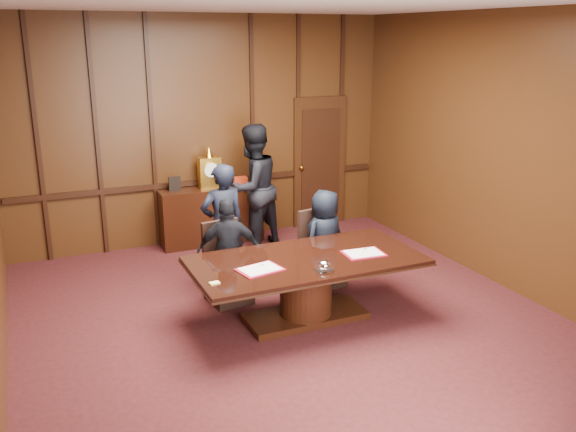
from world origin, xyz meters
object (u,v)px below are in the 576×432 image
object	(u,v)px
witness_left	(223,225)
witness_right	(253,188)
sideboard	(211,213)
signatory_right	(325,239)
signatory_left	(229,252)
conference_table	(306,279)

from	to	relation	value
witness_left	witness_right	world-z (taller)	witness_right
sideboard	signatory_right	world-z (taller)	sideboard
signatory_left	witness_left	size ratio (longest dim) A/B	0.82
conference_table	witness_right	bearing A→B (deg)	82.81
signatory_right	witness_right	xyz separation A→B (m)	(-0.33, 1.77, 0.31)
sideboard	signatory_right	distance (m)	2.44
conference_table	sideboard	bearing A→B (deg)	93.46
signatory_right	sideboard	bearing A→B (deg)	-87.22
witness_right	conference_table	bearing A→B (deg)	60.26
witness_left	conference_table	bearing A→B (deg)	105.59
conference_table	signatory_left	world-z (taller)	signatory_left
witness_right	witness_left	bearing A→B (deg)	31.29
signatory_left	witness_right	xyz separation A→B (m)	(0.97, 1.77, 0.30)
sideboard	conference_table	world-z (taller)	sideboard
signatory_right	witness_right	world-z (taller)	witness_right
sideboard	witness_right	size ratio (longest dim) A/B	0.83
witness_left	witness_right	distance (m)	1.46
conference_table	signatory_left	size ratio (longest dim) A/B	1.97
sideboard	signatory_left	size ratio (longest dim) A/B	1.20
conference_table	witness_left	bearing A→B (deg)	110.88
signatory_left	witness_right	bearing A→B (deg)	-103.31
sideboard	conference_table	xyz separation A→B (m)	(0.19, -3.08, 0.02)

